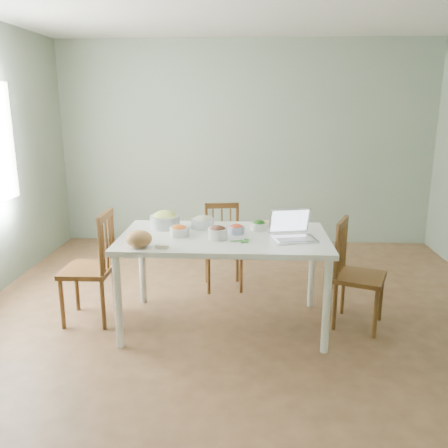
# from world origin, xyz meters

# --- Properties ---
(floor) EXTENTS (5.00, 5.00, 0.00)m
(floor) POSITION_xyz_m (0.00, 0.00, 0.00)
(floor) COLOR brown
(floor) RESTS_ON ground
(wall_back) EXTENTS (5.00, 0.00, 2.70)m
(wall_back) POSITION_xyz_m (0.00, 2.50, 1.35)
(wall_back) COLOR gray
(wall_back) RESTS_ON ground
(wall_front) EXTENTS (5.00, 0.00, 2.70)m
(wall_front) POSITION_xyz_m (0.00, -2.50, 1.35)
(wall_front) COLOR gray
(wall_front) RESTS_ON ground
(dining_table) EXTENTS (1.73, 0.97, 0.81)m
(dining_table) POSITION_xyz_m (-0.15, -0.10, 0.41)
(dining_table) COLOR white
(dining_table) RESTS_ON floor
(chair_far) EXTENTS (0.44, 0.42, 0.88)m
(chair_far) POSITION_xyz_m (-0.20, 0.75, 0.44)
(chair_far) COLOR #522910
(chair_far) RESTS_ON floor
(chair_left) EXTENTS (0.42, 0.44, 0.99)m
(chair_left) POSITION_xyz_m (-1.35, -0.06, 0.49)
(chair_left) COLOR #522910
(chair_left) RESTS_ON floor
(chair_right) EXTENTS (0.52, 0.53, 0.93)m
(chair_right) POSITION_xyz_m (1.01, -0.05, 0.47)
(chair_right) COLOR #522910
(chair_right) RESTS_ON floor
(bread_boule) EXTENTS (0.22, 0.22, 0.13)m
(bread_boule) POSITION_xyz_m (-0.79, -0.46, 0.88)
(bread_boule) COLOR tan
(bread_boule) RESTS_ON dining_table
(butter_stick) EXTENTS (0.10, 0.05, 0.03)m
(butter_stick) POSITION_xyz_m (-0.61, -0.49, 0.83)
(butter_stick) COLOR beige
(butter_stick) RESTS_ON dining_table
(bowl_squash) EXTENTS (0.27, 0.27, 0.15)m
(bowl_squash) POSITION_xyz_m (-0.68, 0.12, 0.89)
(bowl_squash) COLOR #CECB62
(bowl_squash) RESTS_ON dining_table
(bowl_carrot) EXTENTS (0.20, 0.20, 0.09)m
(bowl_carrot) POSITION_xyz_m (-0.52, -0.12, 0.86)
(bowl_carrot) COLOR #CD3400
(bowl_carrot) RESTS_ON dining_table
(bowl_onion) EXTENTS (0.26, 0.26, 0.11)m
(bowl_onion) POSITION_xyz_m (-0.35, 0.14, 0.87)
(bowl_onion) COLOR beige
(bowl_onion) RESTS_ON dining_table
(bowl_mushroom) EXTENTS (0.17, 0.17, 0.11)m
(bowl_mushroom) POSITION_xyz_m (-0.20, -0.20, 0.87)
(bowl_mushroom) COLOR #3F1E18
(bowl_mushroom) RESTS_ON dining_table
(bowl_redpep) EXTENTS (0.17, 0.17, 0.08)m
(bowl_redpep) POSITION_xyz_m (-0.05, -0.04, 0.85)
(bowl_redpep) COLOR #D34624
(bowl_redpep) RESTS_ON dining_table
(bowl_broccoli) EXTENTS (0.14, 0.14, 0.09)m
(bowl_broccoli) POSITION_xyz_m (0.14, 0.09, 0.86)
(bowl_broccoli) COLOR #1C611B
(bowl_broccoli) RESTS_ON dining_table
(flatbread) EXTENTS (0.26, 0.26, 0.02)m
(flatbread) POSITION_xyz_m (0.23, 0.27, 0.82)
(flatbread) COLOR beige
(flatbread) RESTS_ON dining_table
(basil_bunch) EXTENTS (0.18, 0.18, 0.02)m
(basil_bunch) POSITION_xyz_m (-0.01, -0.26, 0.82)
(basil_bunch) COLOR #247F21
(basil_bunch) RESTS_ON dining_table
(laptop) EXTENTS (0.40, 0.37, 0.23)m
(laptop) POSITION_xyz_m (0.43, -0.21, 0.93)
(laptop) COLOR silver
(laptop) RESTS_ON dining_table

